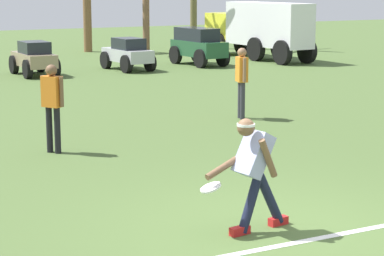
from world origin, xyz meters
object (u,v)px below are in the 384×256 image
(parked_car_slot_g, at_px, (198,45))
(box_truck, at_px, (260,27))
(teammate_near_sideline, at_px, (242,76))
(parked_car_slot_f, at_px, (128,54))
(parked_car_slot_e, at_px, (34,58))
(teammate_midfield, at_px, (52,100))
(frisbee_in_flight, at_px, (211,188))
(frisbee_thrower, at_px, (254,168))

(parked_car_slot_g, bearing_deg, box_truck, 14.66)
(teammate_near_sideline, relative_size, parked_car_slot_f, 0.69)
(teammate_near_sideline, distance_m, box_truck, 13.25)
(parked_car_slot_f, bearing_deg, parked_car_slot_e, 179.75)
(parked_car_slot_e, bearing_deg, teammate_midfield, -104.26)
(parked_car_slot_f, bearing_deg, teammate_near_sideline, -98.22)
(frisbee_in_flight, distance_m, teammate_midfield, 5.13)
(teammate_midfield, bearing_deg, parked_car_slot_e, 75.74)
(frisbee_in_flight, distance_m, teammate_near_sideline, 7.81)
(teammate_midfield, bearing_deg, parked_car_slot_g, 51.88)
(parked_car_slot_e, bearing_deg, frisbee_in_flight, -98.79)
(parked_car_slot_e, bearing_deg, teammate_near_sideline, -79.34)
(box_truck, bearing_deg, parked_car_slot_e, -173.07)
(frisbee_thrower, relative_size, parked_car_slot_g, 0.56)
(parked_car_slot_f, bearing_deg, parked_car_slot_g, 6.32)
(teammate_midfield, relative_size, box_truck, 0.26)
(frisbee_thrower, relative_size, parked_car_slot_e, 0.63)
(frisbee_thrower, bearing_deg, parked_car_slot_g, 63.96)
(frisbee_thrower, xyz_separation_m, frisbee_in_flight, (-0.52, 0.12, -0.21))
(frisbee_in_flight, height_order, teammate_midfield, teammate_midfield)
(teammate_near_sideline, xyz_separation_m, box_truck, (7.48, 10.93, 0.29))
(frisbee_thrower, height_order, parked_car_slot_e, frisbee_thrower)
(teammate_near_sideline, bearing_deg, frisbee_thrower, -120.26)
(teammate_near_sideline, bearing_deg, frisbee_in_flight, -123.99)
(teammate_midfield, height_order, box_truck, box_truck)
(parked_car_slot_g, height_order, box_truck, box_truck)
(teammate_midfield, distance_m, parked_car_slot_e, 11.52)
(frisbee_thrower, distance_m, parked_car_slot_f, 17.20)
(frisbee_thrower, bearing_deg, parked_car_slot_e, 83.05)
(frisbee_in_flight, bearing_deg, box_truck, 55.78)
(parked_car_slot_e, height_order, box_truck, box_truck)
(frisbee_in_flight, height_order, parked_car_slot_f, parked_car_slot_f)
(parked_car_slot_e, distance_m, parked_car_slot_g, 6.17)
(frisbee_in_flight, bearing_deg, parked_car_slot_g, 62.37)
(parked_car_slot_e, bearing_deg, parked_car_slot_g, 2.85)
(frisbee_in_flight, xyz_separation_m, box_truck, (11.84, 17.40, 0.65))
(parked_car_slot_f, height_order, box_truck, box_truck)
(frisbee_in_flight, distance_m, parked_car_slot_f, 17.25)
(frisbee_in_flight, bearing_deg, frisbee_thrower, -13.29)
(frisbee_in_flight, height_order, box_truck, box_truck)
(parked_car_slot_f, relative_size, parked_car_slot_g, 0.92)
(box_truck, bearing_deg, frisbee_in_flight, -124.22)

